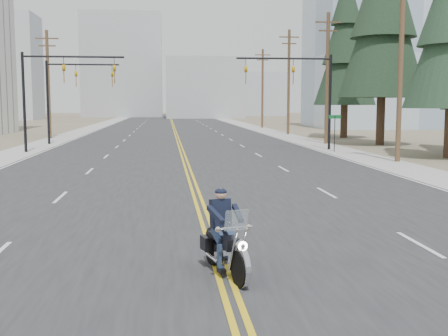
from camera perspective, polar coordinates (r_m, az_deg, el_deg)
ground_plane at (r=9.51m, az=1.29°, el=-14.65°), size 400.00×400.00×0.00m
road at (r=78.88m, az=-5.11°, el=4.05°), size 20.00×200.00×0.01m
sidewalk_left at (r=79.55m, az=-13.44°, el=3.92°), size 3.00×200.00×0.01m
sidewalk_right at (r=79.88m, az=3.19°, el=4.10°), size 3.00×200.00×0.01m
traffic_mast_left at (r=41.57m, az=-16.99°, el=8.35°), size 7.10×0.26×7.00m
traffic_mast_right at (r=42.05m, az=8.07°, el=8.55°), size 7.10×0.26×7.00m
traffic_mast_far at (r=49.50m, az=-15.59°, el=7.99°), size 6.10×0.26×7.00m
street_sign at (r=40.62m, az=11.19°, el=4.14°), size 0.90×0.06×2.62m
utility_pole_b at (r=34.68m, az=17.53°, el=10.48°), size 2.20×0.30×11.50m
utility_pole_c at (r=48.79m, az=10.44°, el=9.16°), size 2.20×0.30×11.00m
utility_pole_d at (r=63.33m, az=6.59°, el=8.83°), size 2.20×0.30×11.50m
utility_pole_e at (r=80.00m, az=3.93°, el=8.20°), size 2.20×0.30×11.00m
utility_pole_left at (r=57.96m, az=-17.42°, el=8.29°), size 2.20×0.30×10.50m
glass_building at (r=85.73m, az=17.14°, el=10.68°), size 24.00×16.00×20.00m
haze_bldg_a at (r=128.57m, az=-21.49°, el=9.50°), size 14.00×12.00×22.00m
haze_bldg_b at (r=134.15m, az=-2.03°, el=8.09°), size 18.00×14.00×14.00m
haze_bldg_c at (r=125.83m, az=13.33°, el=8.93°), size 16.00×12.00×18.00m
haze_bldg_d at (r=149.50m, az=-10.23°, el=10.14°), size 20.00×15.00×26.00m
haze_bldg_e at (r=160.95m, az=3.46°, el=7.48°), size 14.00×14.00×12.00m
motorcyclist at (r=11.26m, az=0.19°, el=-6.64°), size 1.46×2.39×1.73m
conifer_tall at (r=49.15m, az=15.96°, el=15.56°), size 7.10×7.10×19.72m
conifer_far at (r=58.27m, az=12.28°, el=12.33°), size 6.14×6.14×16.44m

